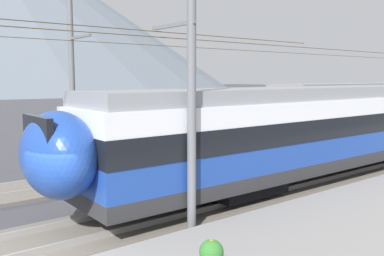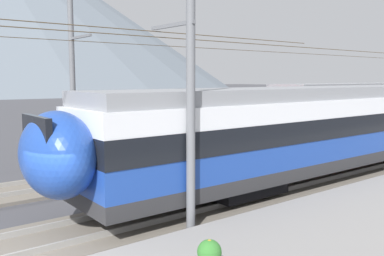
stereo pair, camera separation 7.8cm
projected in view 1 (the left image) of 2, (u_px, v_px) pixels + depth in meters
The scene contains 6 objects.
track_near at pixel (6, 252), 10.08m from camera, with size 120.00×3.00×0.28m.
train_near_platform at pixel (369, 120), 19.75m from camera, with size 31.26×3.04×4.27m.
train_far_track at pixel (383, 105), 31.17m from camera, with size 25.53×2.96×4.27m.
catenary_mast_mid at pixel (189, 90), 11.08m from camera, with size 46.64×1.96×7.48m.
catenary_mast_far_side at pixel (73, 81), 18.12m from camera, with size 46.64×2.13×7.77m.
potted_plant_by_shelter at pixel (211, 256), 8.21m from camera, with size 0.48×0.48×0.70m.
Camera 1 is at (-2.44, -8.92, 4.21)m, focal length 39.41 mm.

